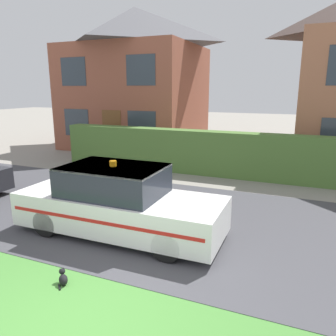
# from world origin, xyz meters

# --- Properties ---
(ground_plane) EXTENTS (80.00, 80.00, 0.00)m
(ground_plane) POSITION_xyz_m (0.00, 0.00, 0.00)
(ground_plane) COLOR gray
(road_strip) EXTENTS (28.00, 5.60, 0.01)m
(road_strip) POSITION_xyz_m (0.00, 3.88, 0.01)
(road_strip) COLOR #424247
(road_strip) RESTS_ON ground
(lawn_verge) EXTENTS (28.00, 1.81, 0.01)m
(lawn_verge) POSITION_xyz_m (0.00, 0.17, 0.00)
(lawn_verge) COLOR #478438
(lawn_verge) RESTS_ON ground
(garden_hedge) EXTENTS (11.12, 0.66, 1.59)m
(garden_hedge) POSITION_xyz_m (-0.96, 8.35, 0.80)
(garden_hedge) COLOR #4C7233
(garden_hedge) RESTS_ON ground
(police_car) EXTENTS (4.47, 1.66, 1.60)m
(police_car) POSITION_xyz_m (-0.99, 2.71, 0.70)
(police_car) COLOR black
(police_car) RESTS_ON road_strip
(cat) EXTENTS (0.24, 0.28, 0.25)m
(cat) POSITION_xyz_m (-0.83, 0.70, 0.10)
(cat) COLOR black
(cat) RESTS_ON ground
(house_left) EXTENTS (6.81, 6.00, 7.10)m
(house_left) POSITION_xyz_m (-6.01, 12.98, 3.62)
(house_left) COLOR #93513D
(house_left) RESTS_ON ground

